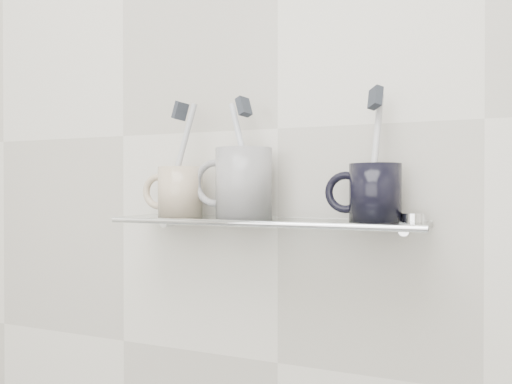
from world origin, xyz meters
The scene contains 18 objects.
wall_back centered at (0.00, 1.10, 1.25)m, with size 2.50×2.50×0.00m, color beige.
shelf_glass centered at (0.00, 1.04, 1.10)m, with size 0.50×0.12×0.01m, color silver.
shelf_rail centered at (0.00, 0.98, 1.10)m, with size 0.01×0.01×0.50m, color silver.
bracket_left centered at (-0.21, 1.09, 1.09)m, with size 0.02×0.02×0.03m, color silver.
bracket_right centered at (0.21, 1.09, 1.09)m, with size 0.02×0.02×0.03m, color silver.
mug_left centered at (-0.16, 1.04, 1.14)m, with size 0.08×0.08×0.09m, color beige.
mug_left_handle centered at (-0.20, 1.04, 1.14)m, with size 0.06×0.06×0.01m, color beige.
toothbrush_left centered at (-0.16, 1.04, 1.20)m, with size 0.01×0.01×0.19m, color silver.
bristles_left centered at (-0.16, 1.04, 1.28)m, with size 0.01×0.02×0.03m, color #282D35.
mug_center centered at (-0.04, 1.04, 1.16)m, with size 0.09×0.09×0.11m, color silver.
mug_center_handle centered at (-0.09, 1.04, 1.16)m, with size 0.08×0.08×0.01m, color silver.
toothbrush_center centered at (-0.04, 1.04, 1.20)m, with size 0.01×0.01×0.19m, color silver.
bristles_center centered at (-0.04, 1.04, 1.28)m, with size 0.01×0.02×0.03m, color #282D35.
mug_right centered at (0.17, 1.04, 1.14)m, with size 0.08×0.08×0.08m, color black.
mug_right_handle centered at (0.13, 1.04, 1.14)m, with size 0.06×0.06×0.01m, color black.
toothbrush_right centered at (0.17, 1.04, 1.20)m, with size 0.01×0.01×0.19m, color silver.
bristles_right centered at (0.17, 1.04, 1.28)m, with size 0.01×0.02×0.03m, color #282D35.
chrome_cap centered at (0.23, 1.04, 1.11)m, with size 0.03×0.03×0.01m, color silver.
Camera 1 is at (0.29, 0.30, 1.15)m, focal length 35.00 mm.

